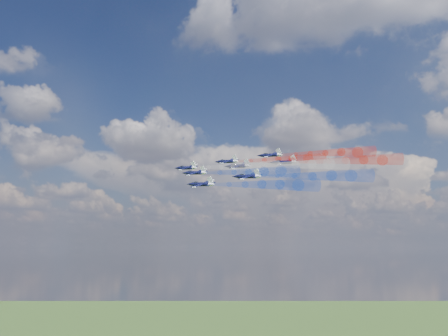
% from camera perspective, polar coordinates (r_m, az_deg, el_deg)
% --- Properties ---
extents(jet_lead, '(14.58, 13.27, 7.48)m').
position_cam_1_polar(jet_lead, '(191.62, -4.47, 0.01)').
color(jet_lead, black).
extents(trail_lead, '(36.49, 15.37, 8.31)m').
position_cam_1_polar(trail_lead, '(176.42, 1.24, 0.14)').
color(trail_lead, white).
extents(jet_inner_left, '(14.58, 13.27, 7.48)m').
position_cam_1_polar(jet_inner_left, '(175.29, -3.45, -0.57)').
color(jet_inner_left, black).
extents(trail_inner_left, '(36.49, 15.37, 8.31)m').
position_cam_1_polar(trail_inner_left, '(160.52, 2.92, -0.48)').
color(trail_inner_left, blue).
extents(jet_inner_right, '(14.58, 13.27, 7.48)m').
position_cam_1_polar(jet_inner_right, '(192.07, 0.35, 0.77)').
color(jet_inner_right, black).
extents(trail_inner_right, '(36.49, 15.37, 8.31)m').
position_cam_1_polar(trail_inner_right, '(178.53, 6.40, 0.96)').
color(trail_inner_right, red).
extents(jet_outer_left, '(14.58, 13.27, 7.48)m').
position_cam_1_polar(jet_outer_left, '(158.64, -2.71, -1.93)').
color(jet_outer_left, black).
extents(trail_outer_left, '(36.49, 15.37, 8.31)m').
position_cam_1_polar(trail_outer_left, '(144.24, 4.47, -1.96)').
color(trail_outer_left, blue).
extents(jet_center_third, '(14.58, 13.27, 7.48)m').
position_cam_1_polar(jet_center_third, '(175.94, 1.66, 0.23)').
color(jet_center_third, black).
extents(trail_center_third, '(36.49, 15.37, 8.31)m').
position_cam_1_polar(trail_center_third, '(162.96, 8.41, 0.38)').
color(trail_center_third, white).
extents(jet_outer_right, '(14.58, 13.27, 7.48)m').
position_cam_1_polar(jet_outer_right, '(192.23, 5.46, 1.52)').
color(jet_outer_right, black).
extents(trail_outer_right, '(36.49, 15.37, 8.31)m').
position_cam_1_polar(trail_outer_right, '(180.55, 11.83, 1.74)').
color(trail_outer_right, red).
extents(jet_rear_left, '(14.58, 13.27, 7.48)m').
position_cam_1_polar(jet_rear_left, '(159.55, 2.77, -1.00)').
color(jet_rear_left, black).
extents(trail_rear_left, '(36.49, 15.37, 8.31)m').
position_cam_1_polar(trail_rear_left, '(147.09, 10.36, -0.93)').
color(trail_rear_left, blue).
extents(jet_rear_right, '(14.58, 13.27, 7.48)m').
position_cam_1_polar(jet_rear_right, '(176.43, 7.06, 0.68)').
color(jet_rear_right, black).
extents(trail_rear_right, '(36.49, 15.37, 8.31)m').
position_cam_1_polar(trail_rear_right, '(165.45, 14.14, 0.86)').
color(trail_rear_right, red).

